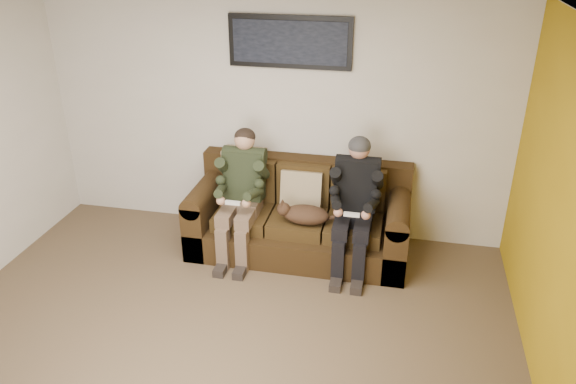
% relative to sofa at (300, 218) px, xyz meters
% --- Properties ---
extents(floor, '(5.00, 5.00, 0.00)m').
position_rel_sofa_xyz_m(floor, '(-0.38, -1.83, -0.35)').
color(floor, brown).
rests_on(floor, ground).
extents(ceiling, '(5.00, 5.00, 0.00)m').
position_rel_sofa_xyz_m(ceiling, '(-0.38, -1.83, 2.25)').
color(ceiling, silver).
rests_on(ceiling, ground).
extents(wall_back, '(5.00, 0.00, 5.00)m').
position_rel_sofa_xyz_m(wall_back, '(-0.38, 0.42, 0.95)').
color(wall_back, beige).
rests_on(wall_back, ground).
extents(sofa, '(2.24, 0.97, 0.92)m').
position_rel_sofa_xyz_m(sofa, '(0.00, 0.00, 0.00)').
color(sofa, '#31200E').
rests_on(sofa, ground).
extents(throw_pillow, '(0.43, 0.20, 0.42)m').
position_rel_sofa_xyz_m(throw_pillow, '(0.00, 0.04, 0.31)').
color(throw_pillow, tan).
rests_on(throw_pillow, sofa).
extents(throw_blanket, '(0.46, 0.22, 0.08)m').
position_rel_sofa_xyz_m(throw_blanket, '(-0.68, 0.28, 0.57)').
color(throw_blanket, tan).
rests_on(throw_blanket, sofa).
extents(person_left, '(0.51, 0.87, 1.30)m').
position_rel_sofa_xyz_m(person_left, '(-0.58, -0.19, 0.39)').
color(person_left, brown).
rests_on(person_left, sofa).
extents(person_right, '(0.51, 0.86, 1.31)m').
position_rel_sofa_xyz_m(person_right, '(0.58, -0.19, 0.39)').
color(person_right, black).
rests_on(person_right, sofa).
extents(cat, '(0.66, 0.26, 0.24)m').
position_rel_sofa_xyz_m(cat, '(0.09, -0.28, 0.20)').
color(cat, '#4D311E').
rests_on(cat, sofa).
extents(framed_poster, '(1.25, 0.05, 0.52)m').
position_rel_sofa_xyz_m(framed_poster, '(-0.20, 0.39, 1.75)').
color(framed_poster, black).
rests_on(framed_poster, wall_back).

